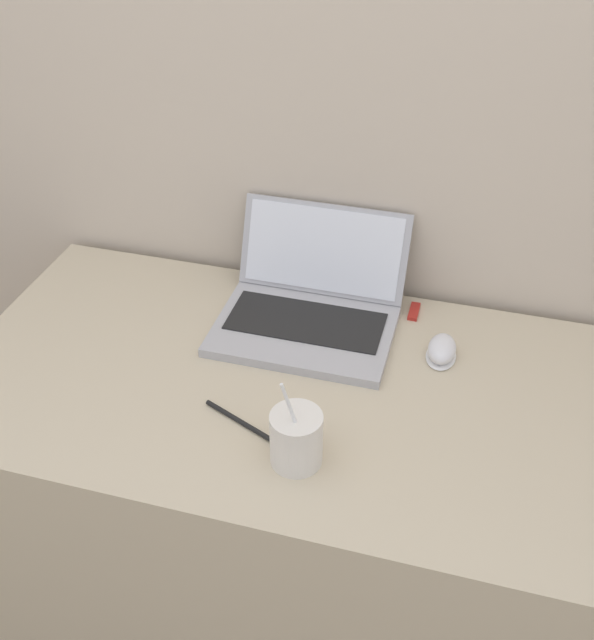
# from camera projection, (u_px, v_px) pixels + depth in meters

# --- Properties ---
(wall_back) EXTENTS (7.00, 0.04, 2.50)m
(wall_back) POSITION_uv_depth(u_px,v_px,m) (334.00, 56.00, 1.43)
(wall_back) COLOR beige
(wall_back) RESTS_ON ground_plane
(desk) EXTENTS (1.27, 0.69, 0.75)m
(desk) POSITION_uv_depth(u_px,v_px,m) (283.00, 507.00, 1.66)
(desk) COLOR beige
(desk) RESTS_ON ground_plane
(laptop) EXTENTS (0.36, 0.33, 0.20)m
(laptop) POSITION_uv_depth(u_px,v_px,m) (310.00, 304.00, 1.56)
(laptop) COLOR #ADADB2
(laptop) RESTS_ON desk
(drink_cup) EXTENTS (0.09, 0.09, 0.18)m
(drink_cup) POSITION_uv_depth(u_px,v_px,m) (296.00, 438.00, 1.24)
(drink_cup) COLOR silver
(drink_cup) RESTS_ON desk
(computer_mouse) EXTENTS (0.06, 0.09, 0.04)m
(computer_mouse) POSITION_uv_depth(u_px,v_px,m) (442.00, 350.00, 1.48)
(computer_mouse) COLOR white
(computer_mouse) RESTS_ON desk
(usb_stick) EXTENTS (0.02, 0.06, 0.01)m
(usb_stick) POSITION_uv_depth(u_px,v_px,m) (414.00, 311.00, 1.60)
(usb_stick) COLOR #B2261E
(usb_stick) RESTS_ON desk
(pen) EXTENTS (0.15, 0.07, 0.01)m
(pen) POSITION_uv_depth(u_px,v_px,m) (240.00, 421.00, 1.34)
(pen) COLOR black
(pen) RESTS_ON desk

